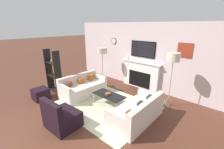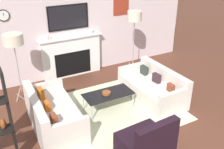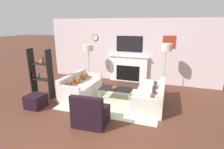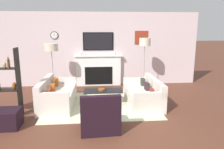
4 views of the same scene
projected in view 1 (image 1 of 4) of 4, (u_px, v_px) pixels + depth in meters
The scene contains 12 objects.
ground_plane at pixel (30, 147), 3.36m from camera, with size 60.00×60.00×0.00m, color #583021.
fireplace_wall at pixel (143, 60), 6.23m from camera, with size 7.49×0.28×2.70m.
area_rug at pixel (106, 105), 5.06m from camera, with size 3.08×2.40×0.01m.
couch_left at pixel (83, 88), 5.75m from camera, with size 0.90×1.72×0.77m.
couch_right at pixel (137, 112), 4.19m from camera, with size 0.87×1.73×0.72m.
armchair at pixel (61, 118), 3.92m from camera, with size 0.85×0.77×0.85m.
coffee_table at pixel (109, 95), 4.96m from camera, with size 1.10×0.53×0.39m.
decorative_bowl at pixel (108, 94), 4.97m from camera, with size 0.20×0.20×0.06m.
floor_lamp_left at pixel (102, 51), 6.55m from camera, with size 0.44×0.44×1.65m.
floor_lamp_right at pixel (174, 58), 4.53m from camera, with size 0.38×0.38×1.81m.
shelf_unit at pixel (53, 72), 5.95m from camera, with size 0.77×0.28×1.69m.
ottoman at pixel (41, 94), 5.44m from camera, with size 0.51×0.51×0.41m.
Camera 1 is at (3.16, -0.74, 2.60)m, focal length 24.00 mm.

